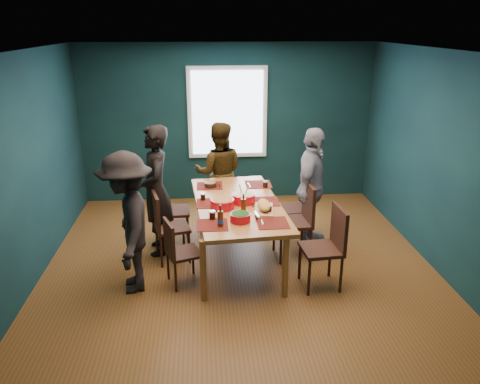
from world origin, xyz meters
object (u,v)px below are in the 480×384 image
(person_far_left, at_px, (156,191))
(cutting_board, at_px, (264,206))
(bowl_dumpling, at_px, (243,198))
(chair_left_far, at_px, (167,205))
(person_right, at_px, (311,188))
(chair_right_mid, at_px, (300,215))
(chair_right_near, at_px, (329,241))
(bowl_salad, at_px, (222,203))
(chair_left_near, at_px, (177,248))
(bowl_herbs, at_px, (240,217))
(chair_right_far, at_px, (301,203))
(person_back, at_px, (219,173))
(dining_table, at_px, (238,208))
(person_near_left, at_px, (128,223))
(chair_left_mid, at_px, (165,222))

(person_far_left, distance_m, cutting_board, 1.50)
(bowl_dumpling, bearing_deg, chair_left_far, 149.39)
(person_right, bearing_deg, bowl_dumpling, 135.93)
(bowl_dumpling, bearing_deg, chair_right_mid, 1.24)
(chair_right_near, xyz_separation_m, bowl_dumpling, (-0.95, 0.76, 0.29))
(bowl_salad, height_order, cutting_board, bowl_salad)
(chair_right_near, height_order, cutting_board, chair_right_near)
(chair_right_near, height_order, person_far_left, person_far_left)
(person_right, distance_m, cutting_board, 1.00)
(chair_left_near, relative_size, bowl_herbs, 3.48)
(chair_right_near, bearing_deg, bowl_dumpling, 136.80)
(chair_right_far, bearing_deg, chair_left_far, 175.62)
(person_back, distance_m, bowl_salad, 1.50)
(chair_left_near, height_order, bowl_dumpling, bowl_dumpling)
(person_back, height_order, cutting_board, person_back)
(cutting_board, bearing_deg, bowl_dumpling, 135.90)
(dining_table, xyz_separation_m, person_near_left, (-1.31, -0.63, 0.11))
(person_back, distance_m, bowl_herbs, 1.94)
(dining_table, xyz_separation_m, cutting_board, (0.30, -0.29, 0.13))
(chair_left_near, xyz_separation_m, bowl_herbs, (0.75, -0.01, 0.38))
(bowl_herbs, bearing_deg, bowl_dumpling, 81.49)
(chair_right_far, height_order, chair_right_near, chair_right_near)
(chair_right_mid, bearing_deg, bowl_dumpling, 176.86)
(chair_right_mid, height_order, bowl_dumpling, bowl_dumpling)
(person_far_left, relative_size, person_near_left, 1.05)
(chair_left_near, height_order, bowl_salad, bowl_salad)
(dining_table, xyz_separation_m, bowl_dumpling, (0.07, -0.00, 0.14))
(dining_table, xyz_separation_m, chair_left_mid, (-0.95, 0.04, -0.18))
(bowl_dumpling, bearing_deg, chair_left_mid, 177.83)
(person_far_left, distance_m, person_near_left, 0.98)
(chair_left_far, distance_m, chair_right_mid, 1.88)
(chair_right_far, xyz_separation_m, bowl_dumpling, (-0.90, -0.64, 0.35))
(chair_left_near, bearing_deg, cutting_board, -3.11)
(chair_left_mid, distance_m, chair_right_near, 2.12)
(person_far_left, height_order, bowl_salad, person_far_left)
(person_right, relative_size, person_near_left, 1.01)
(person_near_left, xyz_separation_m, bowl_herbs, (1.29, 0.02, 0.02))
(cutting_board, bearing_deg, person_back, 114.30)
(chair_right_mid, bearing_deg, chair_left_near, -163.34)
(chair_right_mid, xyz_separation_m, bowl_salad, (-1.03, -0.19, 0.27))
(chair_left_near, height_order, person_near_left, person_near_left)
(chair_left_near, bearing_deg, chair_left_far, 79.86)
(person_near_left, bearing_deg, person_right, 104.16)
(chair_left_mid, height_order, person_back, person_back)
(person_far_left, relative_size, person_right, 1.05)
(bowl_dumpling, bearing_deg, person_right, 20.93)
(person_right, distance_m, person_near_left, 2.56)
(chair_left_near, height_order, person_right, person_right)
(chair_right_near, height_order, bowl_herbs, chair_right_near)
(chair_right_mid, distance_m, chair_right_near, 0.80)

